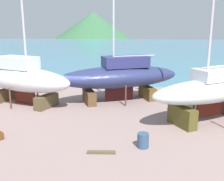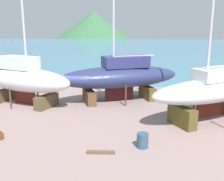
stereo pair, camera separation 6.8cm
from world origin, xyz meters
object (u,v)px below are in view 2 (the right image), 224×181
sailboat_far_slipway (120,76)px  barrel_tipped_right (143,140)px  worker (202,102)px  sailboat_mid_port (211,90)px  sailboat_large_starboard (23,78)px

sailboat_far_slipway → barrel_tipped_right: bearing=79.3°
worker → barrel_tipped_right: (-4.43, -6.18, -0.47)m
barrel_tipped_right → sailboat_far_slipway: bearing=101.2°
worker → barrel_tipped_right: 7.62m
worker → sailboat_far_slipway: bearing=-17.1°
sailboat_mid_port → barrel_tipped_right: size_ratio=17.95×
barrel_tipped_right → sailboat_mid_port: bearing=44.7°
sailboat_far_slipway → barrel_tipped_right: 9.38m
sailboat_far_slipway → worker: 6.97m
sailboat_large_starboard → sailboat_mid_port: 14.42m
sailboat_large_starboard → worker: 14.10m
sailboat_large_starboard → barrel_tipped_right: (9.57, -7.32, -1.75)m
sailboat_far_slipway → worker: (6.22, -2.87, -1.28)m
sailboat_mid_port → barrel_tipped_right: (-4.58, -4.53, -1.75)m
sailboat_far_slipway → sailboat_mid_port: sailboat_far_slipway is taller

